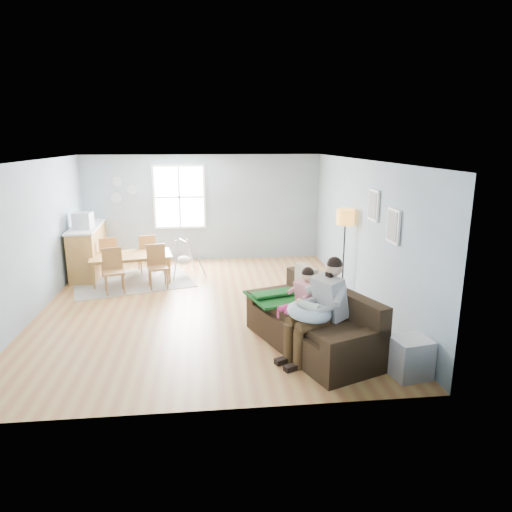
{
  "coord_description": "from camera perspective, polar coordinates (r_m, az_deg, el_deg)",
  "views": [
    {
      "loc": [
        0.08,
        -8.22,
        3.05
      ],
      "look_at": [
        0.95,
        -0.23,
        1.0
      ],
      "focal_mm": 32.0,
      "sensor_mm": 36.0,
      "label": 1
    }
  ],
  "objects": [
    {
      "name": "pictures",
      "position": [
        7.82,
        15.57,
        4.95
      ],
      "size": [
        0.05,
        1.34,
        0.74
      ],
      "color": "white",
      "rests_on": "room"
    },
    {
      "name": "chair_se",
      "position": [
        9.87,
        -12.27,
        -0.9
      ],
      "size": [
        0.49,
        0.49,
        0.92
      ],
      "color": "brown",
      "rests_on": "rug"
    },
    {
      "name": "monitor",
      "position": [
        10.83,
        -20.83,
        4.17
      ],
      "size": [
        0.41,
        0.39,
        0.36
      ],
      "color": "#AEAEB3",
      "rests_on": "counter"
    },
    {
      "name": "green_throw",
      "position": [
        7.45,
        3.38,
        -4.98
      ],
      "size": [
        1.26,
        1.17,
        0.04
      ],
      "primitive_type": "cube",
      "rotation": [
        0.0,
        0.0,
        0.29
      ],
      "color": "#135515",
      "rests_on": "sofa"
    },
    {
      "name": "room",
      "position": [
        8.24,
        -6.86,
        9.83
      ],
      "size": [
        8.4,
        9.4,
        3.9
      ],
      "color": "#AA683C"
    },
    {
      "name": "counter",
      "position": [
        11.35,
        -20.24,
        0.81
      ],
      "size": [
        0.72,
        2.07,
        1.14
      ],
      "color": "olive",
      "rests_on": "room"
    },
    {
      "name": "father",
      "position": [
        6.49,
        7.97,
        -6.2
      ],
      "size": [
        1.09,
        0.79,
        1.47
      ],
      "color": "#99999C",
      "rests_on": "sofa"
    },
    {
      "name": "beige_pillow",
      "position": [
        7.41,
        6.25,
        -3.19
      ],
      "size": [
        0.28,
        0.54,
        0.52
      ],
      "primitive_type": "cube",
      "rotation": [
        0.0,
        0.0,
        0.28
      ],
      "color": "#C1AE93",
      "rests_on": "sofa"
    },
    {
      "name": "wall_plates",
      "position": [
        11.94,
        -16.39,
        7.86
      ],
      "size": [
        0.67,
        0.02,
        0.66
      ],
      "color": "#99B1B8",
      "rests_on": "room"
    },
    {
      "name": "sofa",
      "position": [
        6.99,
        7.25,
        -8.7
      ],
      "size": [
        1.76,
        2.51,
        0.93
      ],
      "color": "black",
      "rests_on": "room"
    },
    {
      "name": "toddler",
      "position": [
        6.95,
        5.74,
        -4.67
      ],
      "size": [
        0.65,
        0.53,
        0.97
      ],
      "color": "silver",
      "rests_on": "sofa"
    },
    {
      "name": "chair_ne",
      "position": [
        11.03,
        -13.47,
        0.61
      ],
      "size": [
        0.51,
        0.51,
        0.91
      ],
      "color": "brown",
      "rests_on": "rug"
    },
    {
      "name": "infant",
      "position": [
        6.42,
        6.45,
        -6.23
      ],
      "size": [
        0.31,
        0.37,
        0.15
      ],
      "color": "silver",
      "rests_on": "nursing_pillow"
    },
    {
      "name": "rug",
      "position": [
        10.52,
        -15.15,
        -3.03
      ],
      "size": [
        2.9,
        2.5,
        0.01
      ],
      "primitive_type": "cube",
      "rotation": [
        0.0,
        0.0,
        0.29
      ],
      "color": "gray",
      "rests_on": "room"
    },
    {
      "name": "window",
      "position": [
        11.79,
        -9.56,
        7.28
      ],
      "size": [
        1.32,
        0.08,
        1.62
      ],
      "color": "white",
      "rests_on": "room"
    },
    {
      "name": "chair_nw",
      "position": [
        10.93,
        -18.02,
        0.22
      ],
      "size": [
        0.54,
        0.54,
        0.92
      ],
      "color": "brown",
      "rests_on": "rug"
    },
    {
      "name": "storage_cube",
      "position": [
        6.48,
        18.65,
        -11.95
      ],
      "size": [
        0.55,
        0.51,
        0.53
      ],
      "color": "silver",
      "rests_on": "room"
    },
    {
      "name": "dining_table",
      "position": [
        10.44,
        -15.26,
        -1.46
      ],
      "size": [
        1.87,
        1.25,
        0.61
      ],
      "primitive_type": "imported",
      "rotation": [
        0.0,
        0.0,
        0.17
      ],
      "color": "olive",
      "rests_on": "rug"
    },
    {
      "name": "chair_sw",
      "position": [
        9.76,
        -17.43,
        -1.4
      ],
      "size": [
        0.51,
        0.51,
        0.92
      ],
      "color": "brown",
      "rests_on": "rug"
    },
    {
      "name": "baby_swing",
      "position": [
        10.67,
        -9.02,
        -0.43
      ],
      "size": [
        1.04,
        1.05,
        0.82
      ],
      "color": "#AEAEB3",
      "rests_on": "room"
    },
    {
      "name": "floor_lamp",
      "position": [
        9.21,
        11.08,
        3.93
      ],
      "size": [
        0.35,
        0.35,
        1.73
      ],
      "color": "black",
      "rests_on": "room"
    },
    {
      "name": "nursing_pillow",
      "position": [
        6.42,
        6.67,
        -6.97
      ],
      "size": [
        0.78,
        0.76,
        0.26
      ],
      "primitive_type": "torus",
      "rotation": [
        0.0,
        0.14,
        0.25
      ],
      "color": "#A4B8CD",
      "rests_on": "father"
    }
  ]
}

